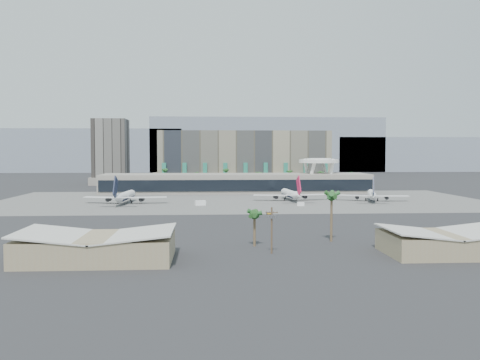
{
  "coord_description": "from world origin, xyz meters",
  "views": [
    {
      "loc": [
        -18.57,
        -231.49,
        26.26
      ],
      "look_at": [
        -1.72,
        40.0,
        11.77
      ],
      "focal_mm": 40.0,
      "sensor_mm": 36.0,
      "label": 1
    }
  ],
  "objects": [
    {
      "name": "hotel",
      "position": [
        10.0,
        174.41,
        16.81
      ],
      "size": [
        140.0,
        30.0,
        42.0
      ],
      "color": "gray",
      "rests_on": "ground"
    },
    {
      "name": "airliner_left",
      "position": [
        -60.11,
        39.83,
        3.81
      ],
      "size": [
        42.42,
        43.78,
        15.11
      ],
      "rotation": [
        0.0,
        0.0,
        -0.08
      ],
      "color": "white",
      "rests_on": "ground"
    },
    {
      "name": "terminal",
      "position": [
        0.0,
        109.84,
        6.52
      ],
      "size": [
        170.0,
        32.5,
        14.5
      ],
      "color": "#A0998C",
      "rests_on": "ground"
    },
    {
      "name": "taxiway_sign",
      "position": [
        7.32,
        -10.88,
        0.5
      ],
      "size": [
        2.23,
        0.72,
        1.0
      ],
      "rotation": [
        0.0,
        0.0,
        -0.19
      ],
      "color": "black",
      "rests_on": "ground"
    },
    {
      "name": "saucer_structure",
      "position": [
        55.0,
        116.0,
        18.45
      ],
      "size": [
        26.0,
        26.0,
        21.89
      ],
      "color": "white",
      "rests_on": "ground"
    },
    {
      "name": "airliner_centre",
      "position": [
        26.23,
        51.31,
        3.61
      ],
      "size": [
        40.19,
        41.48,
        14.32
      ],
      "rotation": [
        0.0,
        0.0,
        0.07
      ],
      "color": "white",
      "rests_on": "ground"
    },
    {
      "name": "service_vehicle_b",
      "position": [
        26.75,
        23.37,
        0.88
      ],
      "size": [
        3.72,
        2.54,
        1.76
      ],
      "primitive_type": "cube",
      "rotation": [
        0.0,
        0.0,
        -0.18
      ],
      "color": "white",
      "rests_on": "ground"
    },
    {
      "name": "ground",
      "position": [
        0.0,
        0.0,
        0.0
      ],
      "size": [
        900.0,
        900.0,
        0.0
      ],
      "primitive_type": "plane",
      "color": "#232326",
      "rests_on": "ground"
    },
    {
      "name": "hangar_left",
      "position": [
        -45.0,
        -102.0,
        3.2
      ],
      "size": [
        36.65,
        22.6,
        7.55
      ],
      "color": "#988765",
      "rests_on": "ground"
    },
    {
      "name": "office_tower",
      "position": [
        -95.0,
        200.0,
        22.94
      ],
      "size": [
        30.0,
        30.0,
        52.0
      ],
      "color": "black",
      "rests_on": "ground"
    },
    {
      "name": "hangar_right",
      "position": [
        42.0,
        -100.0,
        2.95
      ],
      "size": [
        30.55,
        20.6,
        6.89
      ],
      "color": "#988765",
      "rests_on": "ground"
    },
    {
      "name": "apron_pad",
      "position": [
        0.0,
        55.0,
        0.03
      ],
      "size": [
        260.0,
        130.0,
        0.06
      ],
      "primitive_type": "cube",
      "color": "#5B5B59",
      "rests_on": "ground"
    },
    {
      "name": "near_palm_a",
      "position": [
        -5.46,
        -85.1,
        7.53
      ],
      "size": [
        6.0,
        6.0,
        10.33
      ],
      "color": "brown",
      "rests_on": "ground"
    },
    {
      "name": "palm_row",
      "position": [
        7.0,
        145.0,
        10.5
      ],
      "size": [
        157.8,
        2.8,
        13.1
      ],
      "color": "brown",
      "rests_on": "ground"
    },
    {
      "name": "near_palm_b",
      "position": [
        17.64,
        -78.58,
        11.82
      ],
      "size": [
        6.0,
        6.0,
        14.73
      ],
      "color": "brown",
      "rests_on": "ground"
    },
    {
      "name": "mountain_ridge",
      "position": [
        27.88,
        470.0,
        29.89
      ],
      "size": [
        680.0,
        60.0,
        70.0
      ],
      "color": "gray",
      "rests_on": "ground"
    },
    {
      "name": "utility_pole",
      "position": [
        -2.0,
        -96.09,
        7.14
      ],
      "size": [
        3.2,
        0.85,
        12.0
      ],
      "color": "#4C3826",
      "rests_on": "ground"
    },
    {
      "name": "service_vehicle_a",
      "position": [
        -21.83,
        28.48,
        1.23
      ],
      "size": [
        5.48,
        3.69,
        2.45
      ],
      "primitive_type": "cube",
      "rotation": [
        0.0,
        0.0,
        0.27
      ],
      "color": "white",
      "rests_on": "ground"
    },
    {
      "name": "airliner_right",
      "position": [
        68.66,
        45.61,
        3.46
      ],
      "size": [
        37.49,
        38.88,
        13.72
      ],
      "rotation": [
        0.0,
        0.0,
        -0.26
      ],
      "color": "white",
      "rests_on": "ground"
    }
  ]
}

